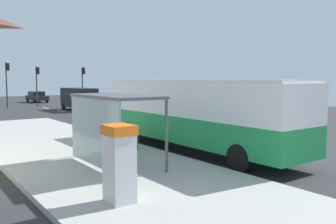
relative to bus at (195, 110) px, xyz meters
name	(u,v)px	position (x,y,z in m)	size (l,w,h in m)	color
ground_plane	(103,121)	(1.71, 12.96, -1.86)	(56.00, 92.00, 0.04)	#2D2D30
sidewalk_platform	(88,159)	(-4.69, 0.96, -1.75)	(6.20, 30.00, 0.18)	#ADAAA3
lane_stripe_seg_1	(259,153)	(1.96, -2.04, -1.84)	(0.16, 2.20, 0.01)	silver
lane_stripe_seg_2	(186,138)	(1.96, 2.96, -1.84)	(0.16, 2.20, 0.01)	silver
lane_stripe_seg_3	(139,128)	(1.96, 7.96, -1.84)	(0.16, 2.20, 0.01)	silver
lane_stripe_seg_4	(105,121)	(1.96, 12.96, -1.84)	(0.16, 2.20, 0.01)	silver
lane_stripe_seg_5	(80,115)	(1.96, 17.96, -1.84)	(0.16, 2.20, 0.01)	silver
lane_stripe_seg_6	(61,111)	(1.96, 22.96, -1.84)	(0.16, 2.20, 0.01)	silver
lane_stripe_seg_7	(46,108)	(1.96, 27.96, -1.84)	(0.16, 2.20, 0.01)	silver
bus	(195,110)	(0.00, 0.00, 0.00)	(2.54, 11.01, 3.21)	#1E8C47
white_van	(79,97)	(3.91, 23.06, -0.50)	(2.10, 5.23, 2.30)	black
sedan_near	(37,97)	(4.01, 38.48, -1.05)	(2.04, 4.49, 1.52)	black
ticket_machine	(119,163)	(-6.15, -4.35, -0.67)	(0.66, 0.76, 1.94)	silver
recycling_bin_green	(132,138)	(-2.49, 1.25, -1.19)	(0.52, 0.52, 0.95)	green
recycling_bin_yellow	(125,136)	(-2.49, 1.95, -1.19)	(0.52, 0.52, 0.95)	yellow
traffic_light_near_side	(83,80)	(7.21, 29.74, 1.32)	(0.49, 0.28, 4.73)	#2D2D2D
traffic_light_far_side	(7,78)	(-1.39, 30.54, 1.54)	(0.49, 0.28, 5.10)	#2D2D2D
traffic_light_median	(37,80)	(2.11, 31.34, 1.31)	(0.49, 0.28, 4.72)	#2D2D2D
bus_shelter	(108,112)	(-4.70, -0.84, 0.25)	(1.80, 4.00, 2.50)	#4C4C51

